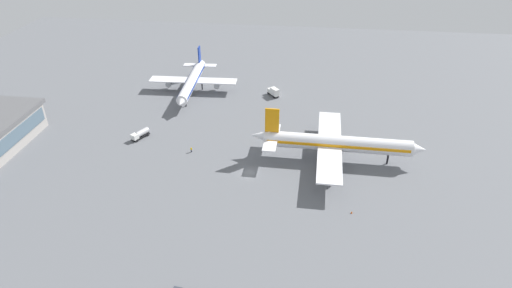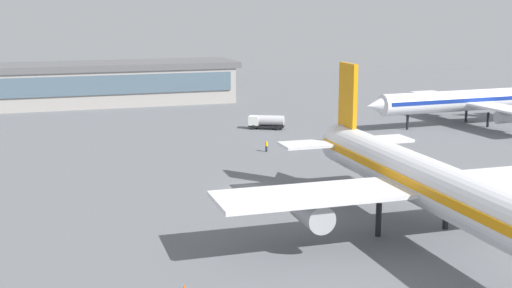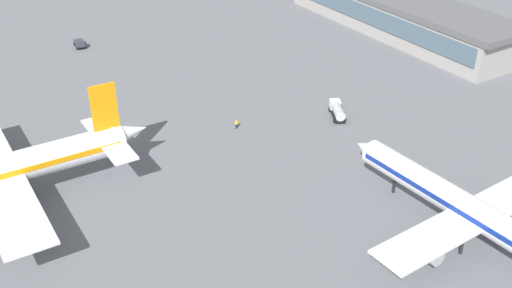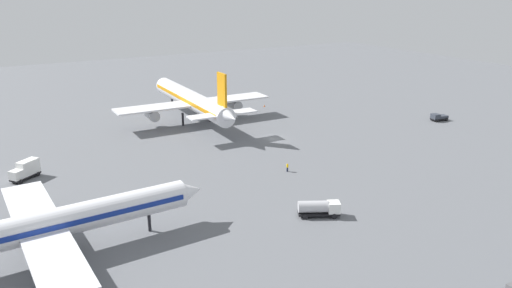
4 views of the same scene
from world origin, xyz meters
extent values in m
plane|color=slate|center=(0.00, 0.00, 0.00)|extent=(288.00, 288.00, 0.00)
cube|color=#9E9993|center=(13.34, -78.00, 4.00)|extent=(64.86, 15.62, 8.01)
cube|color=#4C6070|center=(13.34, -70.04, 5.15)|extent=(62.26, 0.30, 4.12)
cylinder|color=white|center=(-50.85, -29.03, 4.62)|extent=(35.15, 5.45, 3.85)
cone|color=white|center=(-32.21, -28.17, 4.62)|extent=(4.01, 3.83, 3.66)
cube|color=navy|center=(-50.85, -29.03, 4.91)|extent=(33.76, 5.46, 0.69)
cube|color=white|center=(-52.60, -29.11, 4.24)|extent=(7.12, 33.48, 0.35)
cylinder|color=#A5A8AD|center=(-53.03, -19.80, 2.89)|extent=(4.64, 2.32, 2.12)
cylinder|color=black|center=(-38.61, -28.47, 1.35)|extent=(0.46, 0.46, 2.70)
cylinder|color=black|center=(-53.79, -26.08, 1.35)|extent=(0.46, 0.46, 2.70)
cylinder|color=black|center=(-53.51, -32.23, 1.35)|extent=(0.46, 0.46, 2.70)
cone|color=white|center=(-10.42, 1.74, 6.20)|extent=(3.77, 5.80, 3.68)
cylinder|color=#A5A8AD|center=(-21.21, 22.09, 3.45)|extent=(2.61, 5.47, 2.53)
cube|color=white|center=(-10.36, 5.21, 5.97)|extent=(15.93, 3.99, 0.33)
cube|color=orange|center=(-10.36, 5.21, 11.49)|extent=(0.56, 4.02, 7.35)
cylinder|color=black|center=(-13.79, 20.72, 1.61)|extent=(0.55, 0.55, 3.22)
cylinder|color=black|center=(-6.44, 20.61, 1.61)|extent=(0.55, 0.55, 3.22)
cube|color=black|center=(45.20, -8.02, 0.55)|extent=(4.60, 2.44, 0.30)
cube|color=#333842|center=(43.91, -7.85, 1.30)|extent=(2.02, 2.11, 1.20)
cube|color=#3F596B|center=(43.11, -7.75, 1.54)|extent=(0.28, 1.59, 0.67)
cube|color=#333842|center=(46.10, -8.13, 1.00)|extent=(2.82, 2.21, 0.60)
cylinder|color=black|center=(43.56, -8.77, 0.40)|extent=(0.83, 0.40, 0.80)
cylinder|color=black|center=(43.80, -6.88, 0.40)|extent=(0.83, 0.40, 0.80)
cylinder|color=black|center=(46.61, -9.15, 0.40)|extent=(0.83, 0.40, 0.80)
cylinder|color=black|center=(46.85, -7.27, 0.40)|extent=(0.83, 0.40, 0.80)
cube|color=black|center=(-14.90, -36.74, 0.55)|extent=(6.46, 4.61, 0.30)
cube|color=white|center=(-12.91, -37.78, 1.50)|extent=(2.48, 2.52, 1.60)
cube|color=#3F596B|center=(-12.19, -38.16, 1.82)|extent=(0.81, 1.45, 0.90)
cylinder|color=#B7B7BC|center=(-15.70, -36.32, 1.60)|extent=(4.82, 3.68, 1.80)
cylinder|color=black|center=(-12.51, -36.92, 0.40)|extent=(0.85, 0.64, 0.80)
cylinder|color=black|center=(-13.39, -38.60, 0.40)|extent=(0.85, 0.64, 0.80)
cylinder|color=black|center=(-16.41, -34.87, 0.40)|extent=(0.85, 0.64, 0.80)
cylinder|color=black|center=(-17.29, -36.56, 0.40)|extent=(0.85, 0.64, 0.80)
cylinder|color=#1E2338|center=(-8.70, -18.72, 0.42)|extent=(0.41, 0.41, 0.85)
cylinder|color=yellow|center=(-8.70, -18.72, 1.15)|extent=(0.48, 0.48, 0.60)
sphere|color=tan|center=(-8.70, -18.72, 1.56)|extent=(0.22, 0.22, 0.22)
cylinder|color=yellow|center=(-8.62, -18.49, 1.15)|extent=(0.10, 0.10, 0.54)
cylinder|color=yellow|center=(-8.78, -18.94, 1.15)|extent=(0.10, 0.10, 0.54)
camera|label=1|loc=(100.39, 14.99, 70.46)|focal=31.10mm
camera|label=2|loc=(23.53, 74.79, 21.47)|focal=47.01mm
camera|label=3|loc=(-92.13, 30.12, 53.22)|focal=43.15mm
camera|label=4|loc=(-56.83, -90.48, 33.56)|focal=34.47mm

